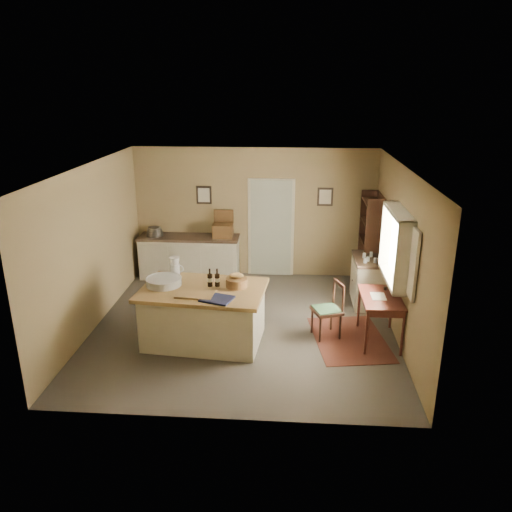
% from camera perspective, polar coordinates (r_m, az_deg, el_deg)
% --- Properties ---
extents(ground, '(5.00, 5.00, 0.00)m').
position_cam_1_polar(ground, '(8.58, -1.42, -7.98)').
color(ground, brown).
rests_on(ground, ground).
extents(wall_back, '(5.00, 0.10, 2.70)m').
position_cam_1_polar(wall_back, '(10.44, -0.18, 4.94)').
color(wall_back, olive).
rests_on(wall_back, ground).
extents(wall_front, '(5.00, 0.10, 2.70)m').
position_cam_1_polar(wall_front, '(5.75, -3.92, -7.29)').
color(wall_front, olive).
rests_on(wall_front, ground).
extents(wall_left, '(0.10, 5.00, 2.70)m').
position_cam_1_polar(wall_left, '(8.65, -18.22, 0.95)').
color(wall_left, olive).
rests_on(wall_left, ground).
extents(wall_right, '(0.10, 5.00, 2.70)m').
position_cam_1_polar(wall_right, '(8.20, 16.16, 0.18)').
color(wall_right, olive).
rests_on(wall_right, ground).
extents(ceiling, '(5.00, 5.00, 0.00)m').
position_cam_1_polar(ceiling, '(7.73, -1.59, 10.14)').
color(ceiling, silver).
rests_on(ceiling, wall_back).
extents(door, '(0.97, 0.06, 2.11)m').
position_cam_1_polar(door, '(10.47, 1.73, 3.30)').
color(door, '#A7AA91').
rests_on(door, ground).
extents(framed_prints, '(2.82, 0.02, 0.38)m').
position_cam_1_polar(framed_prints, '(10.33, 0.93, 6.88)').
color(framed_prints, black).
rests_on(framed_prints, ground).
extents(window, '(0.25, 1.99, 1.12)m').
position_cam_1_polar(window, '(7.94, 16.02, 1.10)').
color(window, beige).
rests_on(window, ground).
extents(work_island, '(2.01, 1.41, 1.20)m').
position_cam_1_polar(work_island, '(7.95, -6.05, -6.52)').
color(work_island, beige).
rests_on(work_island, ground).
extents(sideboard, '(2.09, 0.59, 1.18)m').
position_cam_1_polar(sideboard, '(10.59, -7.55, 0.07)').
color(sideboard, beige).
rests_on(sideboard, ground).
extents(rug, '(1.33, 1.75, 0.01)m').
position_cam_1_polar(rug, '(8.29, 10.63, -9.31)').
color(rug, '#542616').
rests_on(rug, ground).
extents(writing_desk, '(0.61, 1.01, 0.82)m').
position_cam_1_polar(writing_desk, '(8.07, 14.10, -5.10)').
color(writing_desk, '#3C1711').
rests_on(writing_desk, ground).
extents(desk_chair, '(0.55, 0.55, 0.91)m').
position_cam_1_polar(desk_chair, '(8.13, 8.07, -6.19)').
color(desk_chair, black).
rests_on(desk_chair, ground).
extents(right_cabinet, '(0.53, 0.95, 0.99)m').
position_cam_1_polar(right_cabinet, '(9.46, 12.60, -2.74)').
color(right_cabinet, beige).
rests_on(right_cabinet, ground).
extents(shelving_unit, '(0.33, 0.87, 1.92)m').
position_cam_1_polar(shelving_unit, '(10.00, 13.09, 1.46)').
color(shelving_unit, black).
rests_on(shelving_unit, ground).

